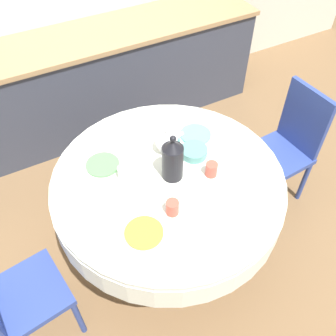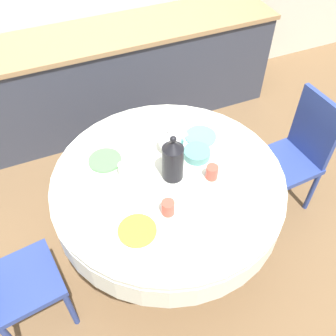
% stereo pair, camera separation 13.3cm
% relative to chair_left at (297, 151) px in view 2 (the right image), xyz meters
% --- Properties ---
extents(ground_plane, '(12.00, 12.00, 0.00)m').
position_rel_chair_left_xyz_m(ground_plane, '(-1.04, -0.06, -0.52)').
color(ground_plane, brown).
extents(kitchen_counter, '(3.24, 0.64, 0.90)m').
position_rel_chair_left_xyz_m(kitchen_counter, '(-1.04, 1.51, -0.07)').
color(kitchen_counter, '#383D4C').
rests_on(kitchen_counter, ground_plane).
extents(dining_table, '(1.39, 1.39, 0.77)m').
position_rel_chair_left_xyz_m(dining_table, '(-1.04, -0.06, 0.12)').
color(dining_table, tan).
rests_on(dining_table, ground_plane).
extents(chair_left, '(0.42, 0.42, 0.95)m').
position_rel_chair_left_xyz_m(chair_left, '(0.00, 0.00, 0.00)').
color(chair_left, '#2D428E').
rests_on(chair_left, ground_plane).
extents(chair_right, '(0.45, 0.45, 0.95)m').
position_rel_chair_left_xyz_m(chair_right, '(-2.07, -0.21, 0.00)').
color(chair_right, '#2D428E').
rests_on(chair_right, ground_plane).
extents(plate_near_left, '(0.20, 0.20, 0.01)m').
position_rel_chair_left_xyz_m(plate_near_left, '(-1.33, -0.34, 0.25)').
color(plate_near_left, orange).
rests_on(plate_near_left, dining_table).
extents(cup_near_left, '(0.07, 0.07, 0.09)m').
position_rel_chair_left_xyz_m(cup_near_left, '(-1.14, -0.30, 0.29)').
color(cup_near_left, '#CC4C3D').
rests_on(cup_near_left, dining_table).
extents(plate_near_right, '(0.20, 0.20, 0.01)m').
position_rel_chair_left_xyz_m(plate_near_right, '(-0.74, -0.34, 0.25)').
color(plate_near_right, white).
rests_on(plate_near_right, dining_table).
extents(cup_near_right, '(0.07, 0.07, 0.09)m').
position_rel_chair_left_xyz_m(cup_near_right, '(-0.80, -0.16, 0.29)').
color(cup_near_right, '#CC4C3D').
rests_on(cup_near_right, dining_table).
extents(plate_far_left, '(0.20, 0.20, 0.01)m').
position_rel_chair_left_xyz_m(plate_far_left, '(-1.34, 0.21, 0.25)').
color(plate_far_left, '#5BA85B').
rests_on(plate_far_left, dining_table).
extents(cup_far_left, '(0.07, 0.07, 0.09)m').
position_rel_chair_left_xyz_m(cup_far_left, '(-1.26, 0.05, 0.29)').
color(cup_far_left, white).
rests_on(cup_far_left, dining_table).
extents(plate_far_right, '(0.20, 0.20, 0.01)m').
position_rel_chair_left_xyz_m(plate_far_right, '(-0.71, 0.17, 0.25)').
color(plate_far_right, '#60BCB7').
rests_on(plate_far_right, dining_table).
extents(cup_far_right, '(0.07, 0.07, 0.09)m').
position_rel_chair_left_xyz_m(cup_far_right, '(-0.88, 0.14, 0.29)').
color(cup_far_right, '#5BA39E').
rests_on(cup_far_right, dining_table).
extents(coffee_carafe, '(0.12, 0.12, 0.31)m').
position_rel_chair_left_xyz_m(coffee_carafe, '(-1.01, -0.06, 0.38)').
color(coffee_carafe, black).
rests_on(coffee_carafe, dining_table).
extents(teapot, '(0.19, 0.14, 0.18)m').
position_rel_chair_left_xyz_m(teapot, '(-0.94, 0.14, 0.33)').
color(teapot, white).
rests_on(teapot, dining_table).
extents(fruit_bowl, '(0.16, 0.16, 0.05)m').
position_rel_chair_left_xyz_m(fruit_bowl, '(-0.81, 0.02, 0.27)').
color(fruit_bowl, '#569993').
rests_on(fruit_bowl, dining_table).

